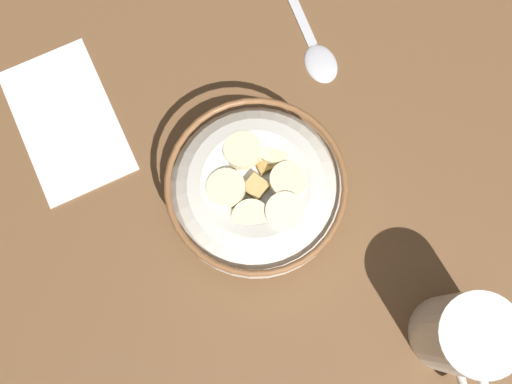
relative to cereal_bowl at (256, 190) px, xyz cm
name	(u,v)px	position (x,y,z in cm)	size (l,w,h in cm)	color
ground_plane	(256,201)	(0.02, -0.02, -4.53)	(119.85, 119.85, 2.00)	brown
cereal_bowl	(256,190)	(0.00, 0.00, 0.00)	(16.38, 16.38, 6.86)	silver
spoon	(314,47)	(-15.24, 8.17, -3.18)	(15.23, 5.59, 0.80)	silver
coffee_mug	(463,337)	(15.39, 15.87, 1.18)	(10.00, 6.97, 9.41)	white
folded_napkin	(66,120)	(-10.60, -18.13, -3.38)	(15.84, 9.50, 0.30)	white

